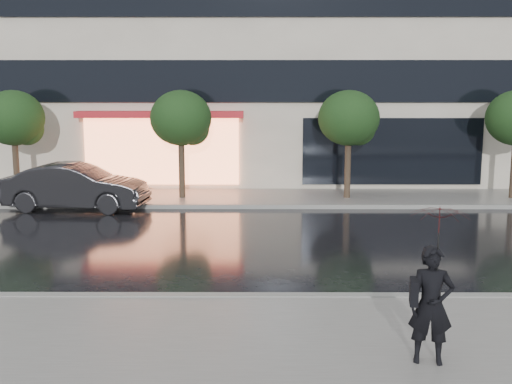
{
  "coord_description": "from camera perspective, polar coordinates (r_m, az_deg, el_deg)",
  "views": [
    {
      "loc": [
        -0.22,
        -12.99,
        4.18
      ],
      "look_at": [
        -0.29,
        3.54,
        1.4
      ],
      "focal_mm": 45.0,
      "sensor_mm": 36.0,
      "label": 1
    }
  ],
  "objects": [
    {
      "name": "sidewalk_near",
      "position": [
        10.57,
        1.45,
        -13.38
      ],
      "size": [
        60.0,
        4.5,
        0.12
      ],
      "primitive_type": "cube",
      "color": "slate",
      "rests_on": "ground"
    },
    {
      "name": "parked_car",
      "position": [
        22.33,
        -15.71,
        0.43
      ],
      "size": [
        4.89,
        2.13,
        1.57
      ],
      "primitive_type": "imported",
      "rotation": [
        0.0,
        0.0,
        1.47
      ],
      "color": "black",
      "rests_on": "ground"
    },
    {
      "name": "curb_far",
      "position": [
        21.88,
        0.8,
        -1.28
      ],
      "size": [
        60.0,
        0.25,
        0.14
      ],
      "primitive_type": "cube",
      "color": "gray",
      "rests_on": "ground"
    },
    {
      "name": "pedestrian_with_umbrella",
      "position": [
        9.66,
        15.63,
        -6.37
      ],
      "size": [
        0.99,
        1.0,
        2.36
      ],
      "rotation": [
        0.0,
        0.0,
        -0.18
      ],
      "color": "black",
      "rests_on": "sidewalk_near"
    },
    {
      "name": "tree_far_west",
      "position": [
        24.65,
        -20.61,
        6.01
      ],
      "size": [
        2.2,
        2.2,
        3.99
      ],
      "color": "#33261C",
      "rests_on": "ground"
    },
    {
      "name": "tree_mid_west",
      "position": [
        23.21,
        -6.54,
        6.37
      ],
      "size": [
        2.2,
        2.2,
        3.99
      ],
      "color": "#33261C",
      "rests_on": "ground"
    },
    {
      "name": "sidewalk_far",
      "position": [
        23.6,
        0.76,
        -0.51
      ],
      "size": [
        60.0,
        3.5,
        0.12
      ],
      "primitive_type": "cube",
      "color": "slate",
      "rests_on": "ground"
    },
    {
      "name": "curb_near",
      "position": [
        12.67,
        1.23,
        -9.38
      ],
      "size": [
        60.0,
        0.25,
        0.14
      ],
      "primitive_type": "cube",
      "color": "gray",
      "rests_on": "ground"
    },
    {
      "name": "tree_mid_east",
      "position": [
        23.28,
        8.38,
        6.34
      ],
      "size": [
        2.2,
        2.2,
        3.99
      ],
      "color": "#33261C",
      "rests_on": "ground"
    },
    {
      "name": "ground",
      "position": [
        13.64,
        1.16,
        -8.29
      ],
      "size": [
        120.0,
        120.0,
        0.0
      ],
      "primitive_type": "plane",
      "color": "black",
      "rests_on": "ground"
    }
  ]
}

